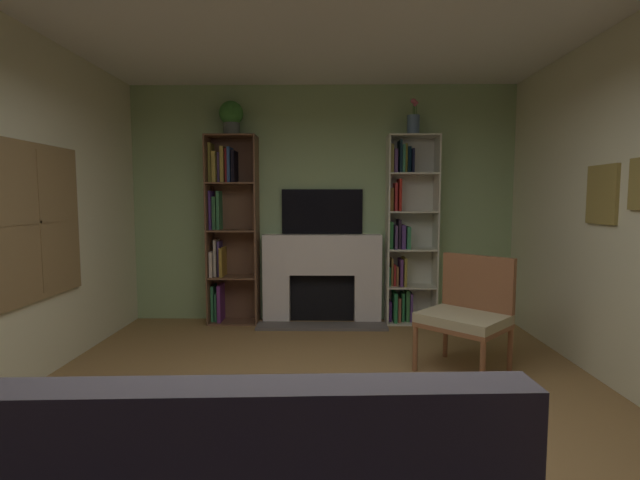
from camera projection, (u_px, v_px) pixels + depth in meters
ground_plane at (317, 461)px, 2.65m from camera, size 7.51×7.51×0.00m
wall_back_accent at (322, 204)px, 5.67m from camera, size 4.73×0.06×2.85m
fireplace at (322, 276)px, 5.59m from camera, size 1.52×0.53×1.06m
tv at (322, 212)px, 5.61m from camera, size 0.97×0.06×0.54m
bookshelf_left at (228, 226)px, 5.55m from camera, size 0.59×0.34×2.23m
bookshelf_right at (405, 233)px, 5.54m from camera, size 0.59×0.32×2.23m
potted_plant at (231, 116)px, 5.41m from camera, size 0.28×0.28×0.40m
vase_with_flowers at (413, 123)px, 5.39m from camera, size 0.14×0.14×0.42m
armchair at (468, 311)px, 4.01m from camera, size 0.86×0.86×0.99m
coffee_table at (257, 455)px, 2.07m from camera, size 0.73×0.49×0.42m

